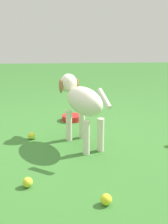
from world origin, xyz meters
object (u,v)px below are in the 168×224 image
(dog, at_px, (81,101))
(tennis_ball_0, at_px, (106,199))
(tennis_ball_1, at_px, (28,182))
(water_bowl, at_px, (72,118))
(tennis_ball_3, at_px, (32,136))

(dog, distance_m, tennis_ball_0, 0.99)
(tennis_ball_1, xyz_separation_m, water_bowl, (0.33, 1.38, -0.00))
(tennis_ball_1, height_order, water_bowl, tennis_ball_1)
(dog, bearing_deg, tennis_ball_0, 162.14)
(tennis_ball_0, relative_size, water_bowl, 0.30)
(tennis_ball_0, height_order, tennis_ball_3, same)
(tennis_ball_1, distance_m, water_bowl, 1.41)
(dog, relative_size, tennis_ball_0, 12.28)
(dog, xyz_separation_m, tennis_ball_0, (0.08, -0.92, -0.35))
(tennis_ball_0, distance_m, tennis_ball_1, 0.52)
(tennis_ball_0, distance_m, water_bowl, 1.61)
(dog, bearing_deg, water_bowl, -17.45)
(tennis_ball_3, bearing_deg, tennis_ball_0, -63.53)
(tennis_ball_1, height_order, tennis_ball_3, same)
(dog, relative_size, tennis_ball_1, 12.28)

